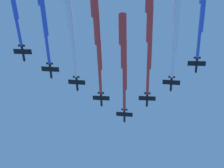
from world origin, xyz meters
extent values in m
cylinder|color=black|center=(2.98, 21.04, 144.40)|extent=(2.47, 9.08, 1.23)
cone|color=#EAB70C|center=(2.28, 26.04, 144.40)|extent=(1.34, 1.45, 1.17)
cylinder|color=black|center=(3.65, 16.33, 144.40)|extent=(1.00, 0.72, 0.92)
ellipsoid|color=black|center=(2.77, 23.01, 144.87)|extent=(1.09, 2.00, 0.77)
cube|color=black|center=(3.05, 20.50, 144.35)|extent=(8.65, 3.84, 1.19)
cube|color=#EAB70C|center=(-0.72, 19.97, 144.90)|extent=(1.02, 2.38, 0.19)
cube|color=#EAB70C|center=(6.85, 21.03, 143.94)|extent=(1.02, 2.38, 0.19)
cube|color=black|center=(3.51, 17.29, 144.40)|extent=(3.31, 1.53, 0.50)
cube|color=#EAB70C|center=(3.63, 17.31, 145.35)|extent=(0.55, 1.44, 1.90)
cylinder|color=red|center=(4.60, 9.53, 144.40)|extent=(3.65, 15.18, 1.56)
cylinder|color=red|center=(6.72, -3.44, 144.37)|extent=(4.42, 15.29, 2.35)
cylinder|color=red|center=(8.14, -16.51, 144.42)|extent=(5.20, 15.40, 3.13)
cylinder|color=red|center=(9.54, -29.58, 144.47)|extent=(5.97, 15.51, 3.91)
cylinder|color=black|center=(-6.97, 9.41, 145.60)|extent=(2.38, 9.08, 1.21)
cone|color=#EAB70C|center=(-7.63, 14.42, 145.60)|extent=(1.31, 1.44, 1.15)
cylinder|color=black|center=(-6.34, 4.70, 145.60)|extent=(0.97, 0.71, 0.90)
ellipsoid|color=black|center=(-7.18, 11.38, 146.06)|extent=(1.07, 1.99, 0.75)
cube|color=black|center=(-6.90, 8.88, 145.55)|extent=(8.65, 3.78, 0.99)
cube|color=#EAB70C|center=(-10.69, 8.38, 146.00)|extent=(1.00, 2.37, 0.17)
cube|color=#EAB70C|center=(-3.10, 9.38, 145.23)|extent=(1.00, 2.37, 0.17)
cube|color=black|center=(-6.47, 5.67, 145.60)|extent=(3.31, 1.51, 0.42)
cube|color=#EAB70C|center=(-6.37, 5.68, 146.54)|extent=(0.49, 1.43, 1.90)
cylinder|color=red|center=(-5.36, -2.74, 145.60)|extent=(3.70, 16.64, 1.53)
cylinder|color=red|center=(-3.17, -16.99, 145.57)|extent=(4.46, 16.74, 2.30)
cylinder|color=red|center=(-1.69, -31.34, 145.61)|extent=(5.22, 16.84, 3.07)
cylinder|color=black|center=(15.59, 12.36, 144.53)|extent=(2.45, 9.08, 1.19)
cone|color=#EAB70C|center=(14.87, 17.36, 144.53)|extent=(1.30, 1.45, 1.13)
cylinder|color=black|center=(16.26, 7.66, 144.53)|extent=(0.97, 0.72, 0.89)
ellipsoid|color=black|center=(15.35, 14.33, 144.99)|extent=(1.07, 2.00, 0.74)
cube|color=black|center=(15.66, 11.83, 144.48)|extent=(8.68, 3.86, 0.83)
cube|color=#EAB70C|center=(11.87, 11.28, 144.86)|extent=(1.03, 2.38, 0.16)
cube|color=#EAB70C|center=(19.47, 12.37, 144.23)|extent=(1.03, 2.38, 0.16)
cube|color=black|center=(16.13, 8.62, 144.53)|extent=(3.32, 1.54, 0.36)
cube|color=#EAB70C|center=(16.20, 8.63, 145.47)|extent=(0.47, 1.43, 1.90)
cylinder|color=red|center=(17.38, -0.12, 144.53)|extent=(3.96, 17.43, 1.51)
cylinder|color=red|center=(19.82, -15.05, 144.50)|extent=(4.71, 17.53, 2.27)
cylinder|color=red|center=(21.56, -30.07, 144.54)|extent=(5.46, 17.64, 3.02)
cylinder|color=black|center=(-16.92, -2.21, 145.82)|extent=(2.36, 9.08, 1.23)
cone|color=#EAB70C|center=(-17.55, 2.80, 145.82)|extent=(1.33, 1.44, 1.17)
cylinder|color=black|center=(-16.32, -6.92, 145.82)|extent=(0.99, 0.71, 0.92)
ellipsoid|color=black|center=(-17.11, -0.24, 146.29)|extent=(1.07, 1.99, 0.77)
cube|color=black|center=(-16.85, -2.75, 145.77)|extent=(8.62, 3.73, 1.22)
cube|color=#EAB70C|center=(-20.63, -3.23, 146.34)|extent=(0.99, 2.37, 0.19)
cube|color=#EAB70C|center=(-13.06, -2.27, 145.35)|extent=(0.99, 2.37, 0.19)
cube|color=black|center=(-16.44, -5.96, 145.82)|extent=(3.30, 1.49, 0.51)
cube|color=#EAB70C|center=(-16.32, -5.95, 146.77)|extent=(0.54, 1.43, 1.90)
cylinder|color=white|center=(-15.44, -13.87, 145.82)|extent=(3.50, 15.49, 1.57)
cylinder|color=white|center=(-13.45, -27.13, 145.79)|extent=(4.28, 15.59, 2.35)
cylinder|color=white|center=(-12.17, -40.48, 145.84)|extent=(5.05, 15.69, 3.14)
cylinder|color=black|center=(28.19, 3.69, 143.89)|extent=(2.50, 9.08, 1.23)
cone|color=#EAB70C|center=(27.47, 8.68, 143.89)|extent=(1.34, 1.45, 1.17)
cylinder|color=black|center=(28.87, -1.02, 143.89)|extent=(1.00, 0.73, 0.92)
ellipsoid|color=black|center=(27.97, 5.65, 144.35)|extent=(1.10, 2.00, 0.77)
cube|color=black|center=(28.27, 3.15, 143.84)|extent=(8.65, 3.86, 1.17)
cube|color=#EAB70C|center=(24.49, 2.61, 144.38)|extent=(1.03, 2.38, 0.19)
cube|color=#EAB70C|center=(32.06, 3.70, 143.43)|extent=(1.03, 2.38, 0.19)
cube|color=black|center=(28.73, -0.06, 143.89)|extent=(3.31, 1.54, 0.49)
cube|color=#EAB70C|center=(28.85, -0.04, 144.83)|extent=(0.55, 1.44, 1.90)
cylinder|color=white|center=(29.99, -8.78, 143.89)|extent=(4.02, 17.39, 1.56)
cylinder|color=white|center=(32.44, -23.66, 143.85)|extent=(4.80, 17.50, 2.34)
cylinder|color=white|center=(34.19, -38.65, 143.90)|extent=(5.57, 17.61, 3.12)
cylinder|color=black|center=(-26.87, -13.84, 143.15)|extent=(2.45, 9.08, 1.22)
cone|color=#EAB70C|center=(-27.57, -8.83, 143.15)|extent=(1.32, 1.45, 1.16)
cylinder|color=black|center=(-26.21, -18.54, 143.15)|extent=(0.99, 0.72, 0.91)
ellipsoid|color=black|center=(-27.09, -11.87, 143.61)|extent=(1.09, 2.00, 0.76)
cube|color=black|center=(-26.80, -14.37, 143.10)|extent=(8.66, 3.83, 1.08)
cube|color=#EAB70C|center=(-30.58, -14.90, 143.60)|extent=(1.02, 2.38, 0.18)
cube|color=#EAB70C|center=(-23.00, -13.84, 142.74)|extent=(1.02, 2.38, 0.18)
cube|color=black|center=(-26.34, -17.58, 143.15)|extent=(3.31, 1.53, 0.46)
cube|color=#EAB70C|center=(-26.24, -17.56, 144.09)|extent=(0.52, 1.43, 1.90)
cylinder|color=blue|center=(-25.11, -26.42, 143.15)|extent=(3.97, 17.64, 1.55)
cylinder|color=blue|center=(-22.69, -41.53, 143.12)|extent=(4.74, 17.75, 2.32)
cylinder|color=black|center=(40.80, -4.99, 144.73)|extent=(2.31, 9.08, 1.19)
cone|color=#EAB70C|center=(40.17, 0.02, 144.73)|extent=(1.29, 1.43, 1.13)
cylinder|color=black|center=(41.39, -9.70, 144.73)|extent=(0.96, 0.71, 0.89)
ellipsoid|color=black|center=(40.59, -3.02, 145.19)|extent=(1.05, 1.99, 0.74)
cube|color=black|center=(40.86, -5.53, 144.68)|extent=(8.65, 3.73, 0.86)
cube|color=#EAB70C|center=(37.06, -6.01, 145.08)|extent=(0.99, 2.37, 0.16)
cube|color=#EAB70C|center=(44.67, -5.04, 144.42)|extent=(0.99, 2.37, 0.16)
cube|color=black|center=(41.27, -8.74, 144.73)|extent=(3.31, 1.49, 0.38)
cube|color=#EAB70C|center=(41.35, -8.73, 145.68)|extent=(0.46, 1.42, 1.90)
cylinder|color=blue|center=(42.32, -16.99, 144.73)|extent=(3.54, 16.27, 1.52)
cylinder|color=blue|center=(44.38, -30.94, 144.70)|extent=(4.29, 16.37, 2.27)
cylinder|color=black|center=(-36.82, -25.46, 143.21)|extent=(2.28, 9.08, 1.21)
cone|color=#EAB70C|center=(-37.42, -20.45, 143.21)|extent=(1.30, 1.43, 1.15)
cylinder|color=black|center=(-36.25, -30.18, 143.21)|extent=(0.97, 0.70, 0.91)
ellipsoid|color=black|center=(-37.01, -23.49, 143.67)|extent=(1.05, 1.99, 0.76)
cube|color=black|center=(-36.76, -26.00, 143.16)|extent=(8.63, 3.69, 1.04)
cube|color=#EAB70C|center=(-40.55, -26.46, 143.64)|extent=(0.98, 2.37, 0.17)
cube|color=#EAB70C|center=(-32.95, -25.54, 142.82)|extent=(0.98, 2.37, 0.17)
cube|color=black|center=(-36.36, -29.21, 143.21)|extent=(3.30, 1.48, 0.44)
cube|color=#EAB70C|center=(-36.26, -29.20, 144.15)|extent=(0.49, 1.43, 1.90)
cylinder|color=blue|center=(-35.39, -37.29, 143.21)|extent=(3.43, 15.86, 1.54)
cylinder|color=blue|center=(-33.44, -50.88, 143.18)|extent=(4.19, 15.95, 2.31)
camera|label=1|loc=(22.08, -135.78, -27.42)|focal=73.42mm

